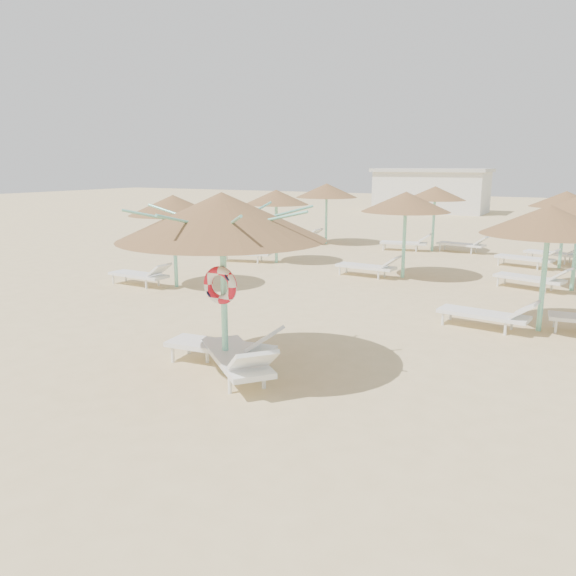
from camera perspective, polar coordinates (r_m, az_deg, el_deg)
The scene contains 6 objects.
ground at distance 10.04m, azimuth -4.53°, elevation -8.06°, with size 120.00×120.00×0.00m, color #DEC087.
main_palapa at distance 9.25m, azimuth -6.72°, elevation 7.19°, with size 3.43×3.43×3.08m.
lounger_main_a at distance 10.07m, azimuth -6.21°, elevation -5.81°, with size 2.18×0.85×0.77m.
lounger_main_b at distance 9.33m, azimuth -5.06°, elevation -7.08°, with size 2.20×1.99×0.83m.
palapa_field at distance 18.06m, azimuth 18.77°, elevation 7.93°, with size 20.01×13.17×2.71m.
service_hut at distance 44.32m, azimuth 14.36°, elevation 9.60°, with size 8.40×4.40×3.25m.
Camera 1 is at (5.21, -7.84, 3.50)m, focal length 35.00 mm.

